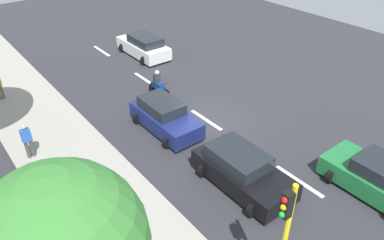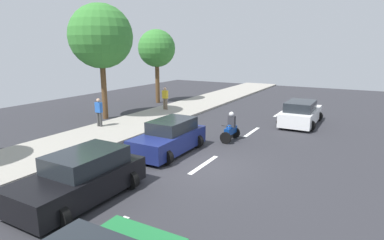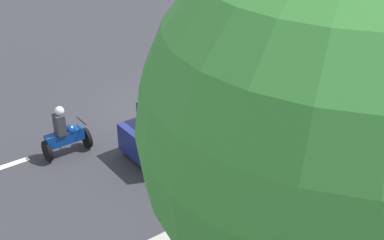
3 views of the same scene
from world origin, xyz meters
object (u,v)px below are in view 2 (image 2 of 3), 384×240
(motorcycle, at_px, (231,129))
(pedestrian_by_tree, at_px, (99,111))
(car_black, at_px, (81,178))
(street_tree_north, at_px, (101,37))
(car_dark_blue, at_px, (169,138))
(street_tree_center, at_px, (157,49))
(car_white, at_px, (301,113))
(pedestrian_near_signal, at_px, (165,98))

(motorcycle, height_order, pedestrian_by_tree, pedestrian_by_tree)
(car_black, height_order, street_tree_north, street_tree_north)
(car_dark_blue, relative_size, street_tree_center, 0.65)
(motorcycle, bearing_deg, street_tree_center, -37.59)
(car_white, xyz_separation_m, pedestrian_by_tree, (10.24, 7.01, 0.35))
(motorcycle, distance_m, street_tree_center, 13.46)
(pedestrian_by_tree, height_order, street_tree_north, street_tree_north)
(car_dark_blue, distance_m, motorcycle, 3.59)
(pedestrian_by_tree, bearing_deg, street_tree_north, -52.58)
(car_black, distance_m, pedestrian_near_signal, 14.53)
(car_dark_blue, xyz_separation_m, car_white, (-4.16, -8.67, 0.00))
(car_dark_blue, xyz_separation_m, motorcycle, (-1.72, -3.16, -0.07))
(car_dark_blue, bearing_deg, street_tree_center, -52.41)
(pedestrian_by_tree, distance_m, street_tree_center, 10.29)
(street_tree_center, bearing_deg, car_white, 169.57)
(car_white, distance_m, motorcycle, 6.03)
(street_tree_north, bearing_deg, car_white, -158.31)
(car_dark_blue, height_order, car_white, same)
(pedestrian_near_signal, bearing_deg, street_tree_north, 62.74)
(street_tree_north, bearing_deg, motorcycle, 175.47)
(motorcycle, relative_size, pedestrian_near_signal, 0.91)
(pedestrian_near_signal, relative_size, street_tree_north, 0.22)
(street_tree_north, bearing_deg, car_black, 130.78)
(street_tree_center, bearing_deg, motorcycle, 142.41)
(pedestrian_by_tree, bearing_deg, pedestrian_near_signal, -93.64)
(motorcycle, height_order, pedestrian_near_signal, pedestrian_near_signal)
(car_dark_blue, height_order, street_tree_north, street_tree_north)
(car_dark_blue, relative_size, pedestrian_near_signal, 2.40)
(motorcycle, bearing_deg, pedestrian_by_tree, 10.90)
(car_dark_blue, bearing_deg, pedestrian_near_signal, -54.82)
(car_white, bearing_deg, street_tree_center, -10.43)
(motorcycle, bearing_deg, pedestrian_near_signal, -33.49)
(car_black, distance_m, car_dark_blue, 5.27)
(pedestrian_by_tree, relative_size, street_tree_north, 0.22)
(car_black, xyz_separation_m, pedestrian_by_tree, (6.19, -6.93, 0.35))
(car_white, distance_m, street_tree_center, 13.43)
(pedestrian_near_signal, height_order, street_tree_center, street_tree_center)
(car_white, height_order, pedestrian_by_tree, pedestrian_by_tree)
(car_white, distance_m, street_tree_north, 13.72)
(car_black, height_order, motorcycle, motorcycle)
(motorcycle, bearing_deg, car_dark_blue, 61.41)
(car_black, height_order, car_dark_blue, same)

